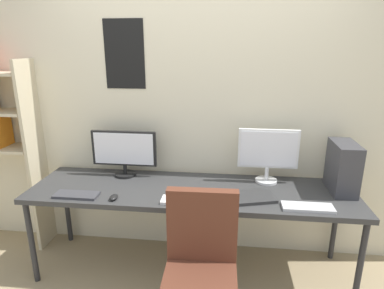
# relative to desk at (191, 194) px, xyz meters

# --- Properties ---
(wall_back) EXTENTS (4.94, 0.11, 2.60)m
(wall_back) POSITION_rel_desk_xyz_m (-0.00, 0.42, 0.61)
(wall_back) COLOR beige
(wall_back) RESTS_ON ground_plane
(desk) EXTENTS (2.54, 0.68, 0.74)m
(desk) POSITION_rel_desk_xyz_m (0.00, 0.00, 0.00)
(desk) COLOR #333333
(desk) RESTS_ON ground_plane
(office_chair) EXTENTS (0.52, 0.52, 0.99)m
(office_chair) POSITION_rel_desk_xyz_m (0.14, -0.68, -0.29)
(office_chair) COLOR #2D2D33
(office_chair) RESTS_ON ground_plane
(monitor_left) EXTENTS (0.56, 0.18, 0.40)m
(monitor_left) POSITION_rel_desk_xyz_m (-0.60, 0.21, 0.27)
(monitor_left) COLOR black
(monitor_left) RESTS_ON desk
(monitor_right) EXTENTS (0.48, 0.18, 0.45)m
(monitor_right) POSITION_rel_desk_xyz_m (0.60, 0.21, 0.30)
(monitor_right) COLOR silver
(monitor_right) RESTS_ON desk
(pc_tower) EXTENTS (0.17, 0.34, 0.39)m
(pc_tower) POSITION_rel_desk_xyz_m (1.15, 0.10, 0.24)
(pc_tower) COLOR #38383D
(pc_tower) RESTS_ON desk
(keyboard_left) EXTENTS (0.33, 0.13, 0.02)m
(keyboard_left) POSITION_rel_desk_xyz_m (-0.84, -0.23, 0.06)
(keyboard_left) COLOR #38383D
(keyboard_left) RESTS_ON desk
(keyboard_center) EXTENTS (0.38, 0.13, 0.02)m
(keyboard_center) POSITION_rel_desk_xyz_m (0.00, -0.23, 0.06)
(keyboard_center) COLOR silver
(keyboard_center) RESTS_ON desk
(keyboard_right) EXTENTS (0.35, 0.13, 0.02)m
(keyboard_right) POSITION_rel_desk_xyz_m (0.84, -0.23, 0.06)
(keyboard_right) COLOR silver
(keyboard_right) RESTS_ON desk
(computer_mouse) EXTENTS (0.06, 0.10, 0.03)m
(computer_mouse) POSITION_rel_desk_xyz_m (-0.54, -0.25, 0.06)
(computer_mouse) COLOR black
(computer_mouse) RESTS_ON desk
(laptop_closed) EXTENTS (0.37, 0.30, 0.02)m
(laptop_closed) POSITION_rel_desk_xyz_m (0.46, -0.12, 0.06)
(laptop_closed) COLOR #2D2D2D
(laptop_closed) RESTS_ON desk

